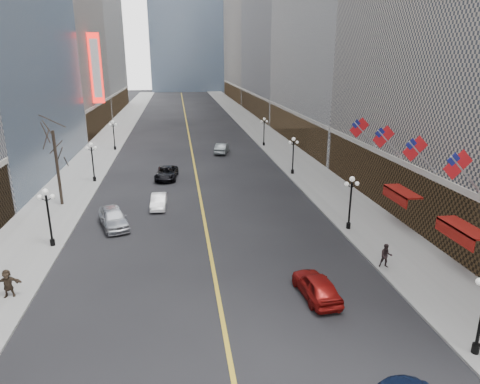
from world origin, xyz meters
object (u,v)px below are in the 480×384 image
object	(u,v)px
streetlamp_east_2	(293,152)
car_sb_mid	(316,286)
car_nb_far	(167,173)
car_nb_near	(114,218)
car_nb_mid	(159,201)
streetlamp_west_2	(92,158)
streetlamp_east_1	(351,197)
car_sb_far	(222,148)
streetlamp_east_3	(264,129)
streetlamp_west_1	(48,211)
streetlamp_west_3	(114,132)

from	to	relation	value
streetlamp_east_2	car_sb_mid	bearing A→B (deg)	-102.13
streetlamp_east_2	car_nb_far	world-z (taller)	streetlamp_east_2
car_nb_near	car_nb_mid	xyz separation A→B (m)	(3.61, 4.47, -0.21)
streetlamp_west_2	car_sb_mid	bearing A→B (deg)	-57.60
streetlamp_east_1	car_sb_far	bearing A→B (deg)	103.05
streetlamp_west_2	streetlamp_east_3	bearing A→B (deg)	37.33
car_sb_mid	car_sb_far	size ratio (longest dim) A/B	0.95
streetlamp_west_2	car_nb_far	xyz separation A→B (m)	(8.25, 0.27, -2.18)
car_nb_mid	car_nb_far	world-z (taller)	car_nb_far
streetlamp_east_2	car_nb_mid	xyz separation A→B (m)	(-15.91, -10.00, -2.25)
streetlamp_east_1	streetlamp_west_2	bearing A→B (deg)	142.67
streetlamp_east_2	streetlamp_west_1	bearing A→B (deg)	-142.67
streetlamp_west_2	car_nb_near	size ratio (longest dim) A/B	0.89
car_sb_mid	car_nb_far	bearing A→B (deg)	-76.78
streetlamp_east_3	car_nb_mid	distance (m)	32.28
car_nb_near	car_sb_mid	world-z (taller)	car_nb_near
streetlamp_east_1	car_nb_mid	xyz separation A→B (m)	(-15.91, 8.00, -2.25)
streetlamp_west_1	streetlamp_west_3	world-z (taller)	same
streetlamp_east_3	streetlamp_west_3	size ratio (longest dim) A/B	1.00
car_nb_near	car_sb_mid	distance (m)	18.99
streetlamp_east_3	car_nb_mid	world-z (taller)	streetlamp_east_3
streetlamp_east_1	streetlamp_west_1	size ratio (longest dim) A/B	1.00
car_nb_mid	car_nb_far	bearing A→B (deg)	88.70
streetlamp_east_2	streetlamp_west_3	size ratio (longest dim) A/B	1.00
streetlamp_west_2	streetlamp_east_2	bearing A→B (deg)	0.00
streetlamp_east_2	car_nb_far	size ratio (longest dim) A/B	0.87
streetlamp_east_2	car_nb_near	distance (m)	24.38
streetlamp_east_1	streetlamp_east_2	distance (m)	18.00
streetlamp_west_1	car_nb_near	xyz separation A→B (m)	(4.08, 3.53, -2.04)
streetlamp_west_1	streetlamp_east_1	bearing A→B (deg)	0.00
streetlamp_west_2	streetlamp_west_3	distance (m)	18.00
streetlamp_east_3	streetlamp_west_1	xyz separation A→B (m)	(-23.60, -36.00, 0.00)
streetlamp_east_3	car_nb_near	distance (m)	37.94
streetlamp_west_3	car_sb_far	world-z (taller)	streetlamp_west_3
streetlamp_east_1	streetlamp_east_2	xyz separation A→B (m)	(0.00, 18.00, 0.00)
streetlamp_east_1	car_sb_far	xyz separation A→B (m)	(-7.33, 31.60, -2.13)
streetlamp_west_2	car_nb_near	xyz separation A→B (m)	(4.08, -14.47, -2.04)
car_nb_far	streetlamp_east_3	bearing A→B (deg)	54.71
streetlamp_west_1	car_nb_mid	size ratio (longest dim) A/B	1.14
streetlamp_east_3	streetlamp_east_1	bearing A→B (deg)	-90.00
streetlamp_west_3	streetlamp_east_3	bearing A→B (deg)	0.00
car_nb_far	car_sb_mid	world-z (taller)	car_sb_mid
streetlamp_west_1	car_nb_far	bearing A→B (deg)	65.69
streetlamp_east_1	streetlamp_west_1	distance (m)	23.60
car_nb_near	streetlamp_west_1	bearing A→B (deg)	-156.88
streetlamp_west_3	car_nb_far	world-z (taller)	streetlamp_west_3
streetlamp_east_1	streetlamp_east_2	world-z (taller)	same
streetlamp_east_2	streetlamp_west_1	size ratio (longest dim) A/B	1.00
streetlamp_east_3	streetlamp_west_1	bearing A→B (deg)	-123.25
streetlamp_west_3	car_nb_near	distance (m)	32.79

